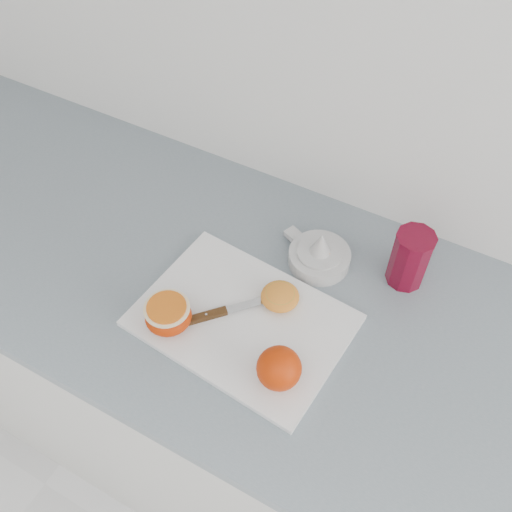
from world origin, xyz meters
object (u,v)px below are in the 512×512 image
at_px(counter, 316,428).
at_px(half_orange, 168,315).
at_px(cutting_board, 242,320).
at_px(red_tumbler, 410,260).
at_px(citrus_juicer, 319,255).

xyz_separation_m(counter, half_orange, (-0.26, -0.14, 0.48)).
relative_size(cutting_board, red_tumbler, 3.04).
height_order(cutting_board, red_tumbler, red_tumbler).
distance_m(half_orange, citrus_juicer, 0.31).
bearing_deg(counter, cutting_board, -155.80).
bearing_deg(counter, citrus_juicer, 127.26).
relative_size(cutting_board, citrus_juicer, 2.44).
height_order(counter, half_orange, half_orange).
distance_m(cutting_board, red_tumbler, 0.33).
height_order(cutting_board, citrus_juicer, citrus_juicer).
relative_size(counter, red_tumbler, 21.57).
bearing_deg(red_tumbler, half_orange, -137.27).
bearing_deg(half_orange, red_tumbler, 42.73).
relative_size(cutting_board, half_orange, 4.42).
bearing_deg(cutting_board, red_tumbler, 46.70).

